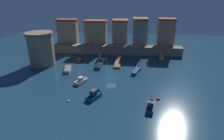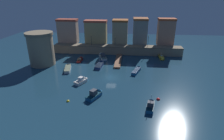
{
  "view_description": "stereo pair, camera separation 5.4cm",
  "coord_description": "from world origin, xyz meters",
  "px_view_note": "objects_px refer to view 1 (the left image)",
  "views": [
    {
      "loc": [
        4.43,
        -43.42,
        20.04
      ],
      "look_at": [
        0.0,
        2.51,
        0.99
      ],
      "focal_mm": 29.66,
      "sensor_mm": 36.0,
      "label": 1
    },
    {
      "loc": [
        4.48,
        -43.41,
        20.04
      ],
      "look_at": [
        0.0,
        2.51,
        0.99
      ],
      "focal_mm": 29.66,
      "sensor_mm": 36.0,
      "label": 2
    }
  ],
  "objects_px": {
    "mooring_buoy_1": "(158,100)",
    "moored_boat_0": "(100,64)",
    "fortress_tower": "(41,49)",
    "moored_boat_5": "(82,80)",
    "mooring_buoy_0": "(68,101)",
    "moored_boat_6": "(151,105)",
    "moored_boat_4": "(137,70)",
    "moored_boat_7": "(80,59)",
    "moored_boat_8": "(102,56)",
    "quay_lamp_2": "(148,39)",
    "moored_boat_2": "(68,68)",
    "mooring_buoy_2": "(120,65)",
    "quay_lamp_0": "(91,38)",
    "moored_boat_3": "(161,57)",
    "moored_boat_1": "(96,94)",
    "quay_lamp_1": "(115,40)"
  },
  "relations": [
    {
      "from": "mooring_buoy_1",
      "to": "moored_boat_1",
      "type": "bearing_deg",
      "value": 179.97
    },
    {
      "from": "quay_lamp_2",
      "to": "quay_lamp_1",
      "type": "bearing_deg",
      "value": -180.0
    },
    {
      "from": "moored_boat_4",
      "to": "moored_boat_7",
      "type": "bearing_deg",
      "value": 86.54
    },
    {
      "from": "moored_boat_3",
      "to": "mooring_buoy_0",
      "type": "relative_size",
      "value": 8.02
    },
    {
      "from": "moored_boat_4",
      "to": "moored_boat_7",
      "type": "relative_size",
      "value": 1.29
    },
    {
      "from": "moored_boat_1",
      "to": "moored_boat_8",
      "type": "height_order",
      "value": "moored_boat_1"
    },
    {
      "from": "moored_boat_8",
      "to": "mooring_buoy_0",
      "type": "height_order",
      "value": "moored_boat_8"
    },
    {
      "from": "quay_lamp_0",
      "to": "mooring_buoy_0",
      "type": "height_order",
      "value": "quay_lamp_0"
    },
    {
      "from": "quay_lamp_2",
      "to": "mooring_buoy_2",
      "type": "distance_m",
      "value": 15.65
    },
    {
      "from": "moored_boat_1",
      "to": "moored_boat_8",
      "type": "xyz_separation_m",
      "value": [
        -2.41,
        26.0,
        -0.08
      ]
    },
    {
      "from": "mooring_buoy_1",
      "to": "moored_boat_0",
      "type": "bearing_deg",
      "value": 129.78
    },
    {
      "from": "fortress_tower",
      "to": "moored_boat_0",
      "type": "bearing_deg",
      "value": 1.38
    },
    {
      "from": "fortress_tower",
      "to": "moored_boat_2",
      "type": "distance_m",
      "value": 10.31
    },
    {
      "from": "moored_boat_0",
      "to": "moored_boat_7",
      "type": "distance_m",
      "value": 8.25
    },
    {
      "from": "moored_boat_0",
      "to": "mooring_buoy_0",
      "type": "bearing_deg",
      "value": 175.64
    },
    {
      "from": "quay_lamp_2",
      "to": "moored_boat_4",
      "type": "xyz_separation_m",
      "value": [
        -4.01,
        -16.05,
        -5.05
      ]
    },
    {
      "from": "fortress_tower",
      "to": "quay_lamp_0",
      "type": "distance_m",
      "value": 18.21
    },
    {
      "from": "moored_boat_0",
      "to": "mooring_buoy_0",
      "type": "distance_m",
      "value": 20.62
    },
    {
      "from": "quay_lamp_2",
      "to": "moored_boat_2",
      "type": "height_order",
      "value": "quay_lamp_2"
    },
    {
      "from": "quay_lamp_0",
      "to": "mooring_buoy_2",
      "type": "xyz_separation_m",
      "value": [
        10.97,
        -11.5,
        -5.38
      ]
    },
    {
      "from": "moored_boat_1",
      "to": "moored_boat_4",
      "type": "xyz_separation_m",
      "value": [
        9.08,
        14.67,
        -0.16
      ]
    },
    {
      "from": "fortress_tower",
      "to": "mooring_buoy_2",
      "type": "distance_m",
      "value": 24.03
    },
    {
      "from": "moored_boat_6",
      "to": "moored_boat_0",
      "type": "bearing_deg",
      "value": 43.13
    },
    {
      "from": "moored_boat_7",
      "to": "quay_lamp_1",
      "type": "bearing_deg",
      "value": -52.3
    },
    {
      "from": "moored_boat_1",
      "to": "moored_boat_8",
      "type": "relative_size",
      "value": 0.69
    },
    {
      "from": "quay_lamp_1",
      "to": "quay_lamp_2",
      "type": "distance_m",
      "value": 11.53
    },
    {
      "from": "moored_boat_2",
      "to": "moored_boat_3",
      "type": "distance_m",
      "value": 30.48
    },
    {
      "from": "moored_boat_0",
      "to": "moored_boat_7",
      "type": "height_order",
      "value": "moored_boat_0"
    },
    {
      "from": "moored_boat_2",
      "to": "mooring_buoy_2",
      "type": "height_order",
      "value": "moored_boat_2"
    },
    {
      "from": "quay_lamp_0",
      "to": "moored_boat_3",
      "type": "relative_size",
      "value": 0.75
    },
    {
      "from": "moored_boat_8",
      "to": "quay_lamp_2",
      "type": "bearing_deg",
      "value": -93.46
    },
    {
      "from": "quay_lamp_2",
      "to": "moored_boat_6",
      "type": "xyz_separation_m",
      "value": [
        -1.95,
        -33.69,
        -4.92
      ]
    },
    {
      "from": "quay_lamp_1",
      "to": "moored_boat_6",
      "type": "distance_m",
      "value": 35.32
    },
    {
      "from": "moored_boat_6",
      "to": "mooring_buoy_1",
      "type": "bearing_deg",
      "value": -20.5
    },
    {
      "from": "quay_lamp_1",
      "to": "moored_boat_1",
      "type": "relative_size",
      "value": 0.65
    },
    {
      "from": "moored_boat_3",
      "to": "moored_boat_4",
      "type": "bearing_deg",
      "value": -37.95
    },
    {
      "from": "moored_boat_5",
      "to": "moored_boat_8",
      "type": "relative_size",
      "value": 0.62
    },
    {
      "from": "quay_lamp_2",
      "to": "moored_boat_4",
      "type": "relative_size",
      "value": 0.59
    },
    {
      "from": "fortress_tower",
      "to": "moored_boat_6",
      "type": "distance_m",
      "value": 37.06
    },
    {
      "from": "moored_boat_6",
      "to": "moored_boat_8",
      "type": "height_order",
      "value": "moored_boat_6"
    },
    {
      "from": "moored_boat_7",
      "to": "quay_lamp_2",
      "type": "bearing_deg",
      "value": -70.17
    },
    {
      "from": "fortress_tower",
      "to": "quay_lamp_2",
      "type": "relative_size",
      "value": 2.56
    },
    {
      "from": "fortress_tower",
      "to": "mooring_buoy_0",
      "type": "distance_m",
      "value": 25.0
    },
    {
      "from": "moored_boat_2",
      "to": "moored_boat_3",
      "type": "xyz_separation_m",
      "value": [
        28.14,
        11.7,
        0.04
      ]
    },
    {
      "from": "moored_boat_5",
      "to": "moored_boat_6",
      "type": "bearing_deg",
      "value": -93.1
    },
    {
      "from": "moored_boat_0",
      "to": "mooring_buoy_1",
      "type": "height_order",
      "value": "moored_boat_0"
    },
    {
      "from": "quay_lamp_0",
      "to": "mooring_buoy_0",
      "type": "distance_m",
      "value": 33.66
    },
    {
      "from": "fortress_tower",
      "to": "moored_boat_5",
      "type": "height_order",
      "value": "fortress_tower"
    },
    {
      "from": "fortress_tower",
      "to": "mooring_buoy_2",
      "type": "height_order",
      "value": "fortress_tower"
    },
    {
      "from": "moored_boat_7",
      "to": "mooring_buoy_0",
      "type": "xyz_separation_m",
      "value": [
        3.84,
        -24.53,
        -0.38
      ]
    }
  ]
}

